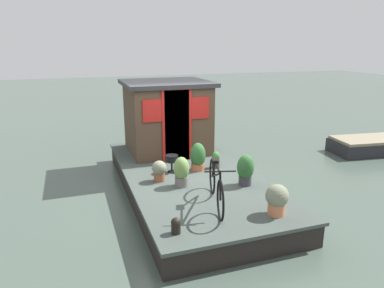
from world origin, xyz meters
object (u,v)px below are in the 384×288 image
Objects in this scene: potted_plant_thyme at (216,160)px; dinghy_boat at (380,145)px; potted_plant_basil at (277,199)px; potted_plant_lavender at (245,170)px; houseboat_cabin at (167,116)px; potted_plant_mint at (159,170)px; potted_plant_succulent at (198,157)px; potted_plant_ivy at (181,172)px; charcoal_grill at (172,159)px; mooring_bollard at (176,225)px; bicycle at (216,185)px.

potted_plant_thyme reaches higher than dinghy_boat.
potted_plant_lavender is (1.33, -0.11, 0.04)m from potted_plant_basil.
potted_plant_basil is at bearing 120.30° from dinghy_boat.
houseboat_cabin is 1.96m from potted_plant_thyme.
dinghy_boat is at bearing -59.70° from potted_plant_basil.
potted_plant_mint is 1.04m from potted_plant_succulent.
potted_plant_ivy reaches higher than potted_plant_thyme.
potted_plant_mint is (-2.06, 0.74, -0.68)m from houseboat_cabin.
potted_plant_basil is 1.36× the size of charcoal_grill.
bicycle is at bearing -53.40° from mooring_bollard.
potted_plant_lavender reaches higher than dinghy_boat.
potted_plant_mint is 1.74m from potted_plant_lavender.
potted_plant_mint reaches higher than potted_plant_thyme.
charcoal_grill is at bearing 8.08° from bicycle.
potted_plant_succulent reaches higher than charcoal_grill.
charcoal_grill reaches higher than dinghy_boat.
potted_plant_succulent is at bearing -95.35° from charcoal_grill.
potted_plant_lavender is at bearing -152.31° from potted_plant_succulent.
potted_plant_thyme is at bearing -92.64° from charcoal_grill.
potted_plant_ivy is (-0.77, 0.62, 0.00)m from potted_plant_succulent.
houseboat_cabin reaches higher than potted_plant_thyme.
potted_plant_succulent is at bearing -172.04° from houseboat_cabin.
charcoal_grill is at bearing -14.66° from mooring_bollard.
potted_plant_basil is 0.84× the size of potted_plant_succulent.
potted_plant_mint is at bearing 100.16° from dinghy_boat.
houseboat_cabin is 1.79m from charcoal_grill.
houseboat_cabin is 6.66m from dinghy_boat.
houseboat_cabin is 5.56× the size of charcoal_grill.
potted_plant_basil is 1.74m from mooring_bollard.
houseboat_cabin is 4.38m from mooring_bollard.
bicycle is at bearing 169.82° from potted_plant_succulent.
potted_plant_mint is at bearing 104.90° from potted_plant_thyme.
mooring_bollard is (-2.50, 1.26, -0.17)m from potted_plant_succulent.
potted_plant_lavender reaches higher than potted_plant_thyme.
potted_plant_mint reaches higher than mooring_bollard.
charcoal_grill is at bearing 44.91° from potted_plant_lavender.
potted_plant_ivy reaches higher than potted_plant_mint.
potted_plant_lavender is 1.00× the size of potted_plant_succulent.
bicycle is 7.17m from dinghy_boat.
mooring_bollard is (-2.13, 0.28, -0.10)m from potted_plant_mint.
houseboat_cabin is 3.54m from bicycle.
potted_plant_mint is at bearing 137.61° from charcoal_grill.
houseboat_cabin is 3.00m from potted_plant_lavender.
potted_plant_succulent is 2.49× the size of mooring_bollard.
potted_plant_basil is 6.73m from dinghy_boat.
potted_plant_ivy is (1.03, 0.30, -0.07)m from bicycle.
potted_plant_lavender is 2.49× the size of mooring_bollard.
charcoal_grill is (0.42, -0.39, 0.06)m from potted_plant_mint.
bicycle reaches higher than potted_plant_ivy.
potted_plant_lavender reaches higher than potted_plant_ivy.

